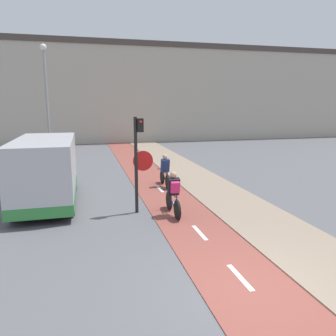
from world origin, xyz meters
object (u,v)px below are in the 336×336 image
(traffic_light_pole, at_px, (138,154))
(cyclist_near, at_px, (173,194))
(cyclist_far, at_px, (165,172))
(van, at_px, (46,172))
(street_lamp_far, at_px, (46,94))

(traffic_light_pole, relative_size, cyclist_near, 1.90)
(cyclist_far, xyz_separation_m, van, (-4.78, -1.36, 0.51))
(cyclist_far, bearing_deg, street_lamp_far, 131.30)
(street_lamp_far, height_order, cyclist_far, street_lamp_far)
(traffic_light_pole, relative_size, street_lamp_far, 0.47)
(van, bearing_deg, cyclist_near, -30.44)
(traffic_light_pole, height_order, street_lamp_far, street_lamp_far)
(traffic_light_pole, distance_m, street_lamp_far, 10.19)
(street_lamp_far, xyz_separation_m, van, (0.53, -7.40, -2.99))
(street_lamp_far, distance_m, cyclist_near, 11.42)
(traffic_light_pole, relative_size, van, 0.64)
(van, bearing_deg, traffic_light_pole, -31.17)
(cyclist_far, bearing_deg, van, -164.18)
(cyclist_near, bearing_deg, van, 149.56)
(street_lamp_far, relative_size, cyclist_far, 4.21)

